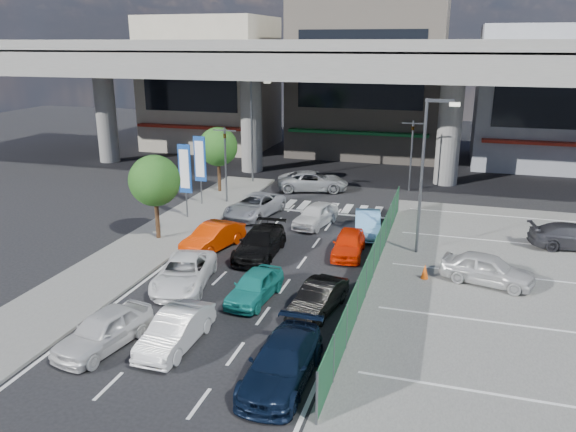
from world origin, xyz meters
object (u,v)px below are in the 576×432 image
(sedan_black_mid, at_px, (260,243))
(taxi_orange_right, at_px, (349,244))
(tree_near, at_px, (155,181))
(wagon_silver_front_left, at_px, (255,206))
(sedan_white_front_mid, at_px, (316,215))
(signboard_near, at_px, (185,171))
(traffic_cone, at_px, (425,271))
(parked_sedan_white, at_px, (487,269))
(parked_sedan_dgrey, at_px, (573,236))
(taxi_orange_left, at_px, (213,237))
(street_lamp_left, at_px, (254,122))
(street_lamp_right, at_px, (426,164))
(traffic_light_left, at_px, (225,146))
(van_white_back_left, at_px, (104,330))
(hatch_black_mid_right, at_px, (318,298))
(signboard_far, at_px, (200,161))
(kei_truck_front_right, at_px, (368,224))
(traffic_light_right, at_px, (412,138))
(hatch_white_back_mid, at_px, (176,330))
(tree_far, at_px, (218,147))
(minivan_navy_back, at_px, (282,363))
(taxi_teal_mid, at_px, (255,286))
(crossing_wagon_silver, at_px, (313,181))
(sedan_white_mid_left, at_px, (184,273))

(sedan_black_mid, xyz_separation_m, taxi_orange_right, (4.38, 1.35, -0.05))
(tree_near, relative_size, wagon_silver_front_left, 0.97)
(tree_near, relative_size, sedan_white_front_mid, 1.22)
(signboard_near, bearing_deg, traffic_cone, -19.97)
(parked_sedan_white, xyz_separation_m, parked_sedan_dgrey, (4.57, 6.15, -0.05))
(taxi_orange_left, height_order, sedan_white_front_mid, taxi_orange_left)
(street_lamp_left, distance_m, parked_sedan_white, 22.89)
(street_lamp_right, relative_size, tree_near, 1.67)
(traffic_light_left, distance_m, van_white_back_left, 19.44)
(hatch_black_mid_right, bearing_deg, parked_sedan_white, 45.44)
(signboard_far, relative_size, kei_truck_front_right, 1.16)
(kei_truck_front_right, height_order, traffic_cone, kei_truck_front_right)
(traffic_light_right, distance_m, sedan_white_front_mid, 11.52)
(street_lamp_left, distance_m, van_white_back_left, 25.45)
(hatch_black_mid_right, relative_size, sedan_white_front_mid, 0.96)
(hatch_white_back_mid, xyz_separation_m, parked_sedan_dgrey, (15.59, 15.10, 0.06))
(tree_far, distance_m, traffic_cone, 19.71)
(tree_far, bearing_deg, kei_truck_front_right, -28.02)
(street_lamp_left, xyz_separation_m, minivan_navy_back, (10.02, -25.13, -4.08))
(street_lamp_left, bearing_deg, street_lamp_right, -41.63)
(street_lamp_left, xyz_separation_m, parked_sedan_white, (16.69, -15.15, -4.01))
(sedan_black_mid, bearing_deg, hatch_white_back_mid, -91.76)
(traffic_light_right, distance_m, tree_near, 19.53)
(street_lamp_right, height_order, kei_truck_front_right, street_lamp_right)
(taxi_teal_mid, distance_m, wagon_silver_front_left, 12.10)
(hatch_black_mid_right, bearing_deg, minivan_navy_back, -80.13)
(taxi_orange_left, bearing_deg, kei_truck_front_right, 45.05)
(hatch_black_mid_right, bearing_deg, signboard_far, 140.38)
(traffic_light_right, bearing_deg, street_lamp_left, -175.17)
(taxi_orange_left, bearing_deg, tree_far, 124.62)
(wagon_silver_front_left, bearing_deg, traffic_light_right, 56.78)
(signboard_near, height_order, crossing_wagon_silver, signboard_near)
(signboard_near, height_order, sedan_white_front_mid, signboard_near)
(traffic_light_left, distance_m, sedan_white_mid_left, 14.09)
(traffic_light_right, xyz_separation_m, street_lamp_left, (-11.83, -1.00, 0.83))
(sedan_white_mid_left, height_order, taxi_orange_right, sedan_white_mid_left)
(wagon_silver_front_left, height_order, sedan_white_front_mid, wagon_silver_front_left)
(hatch_black_mid_right, bearing_deg, tree_far, 134.26)
(hatch_black_mid_right, distance_m, wagon_silver_front_left, 13.67)
(hatch_white_back_mid, xyz_separation_m, sedan_white_front_mid, (1.47, 15.10, 0.02))
(hatch_white_back_mid, height_order, kei_truck_front_right, kei_truck_front_right)
(street_lamp_right, height_order, signboard_far, street_lamp_right)
(signboard_near, distance_m, minivan_navy_back, 18.79)
(crossing_wagon_silver, bearing_deg, street_lamp_right, -157.31)
(signboard_far, xyz_separation_m, taxi_teal_mid, (8.37, -12.65, -2.43))
(parked_sedan_white, bearing_deg, kei_truck_front_right, 64.32)
(signboard_far, bearing_deg, kei_truck_front_right, -13.55)
(traffic_light_left, xyz_separation_m, sedan_white_mid_left, (3.44, -13.27, -3.27))
(tree_near, distance_m, wagon_silver_front_left, 7.31)
(street_lamp_left, relative_size, tree_far, 1.67)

